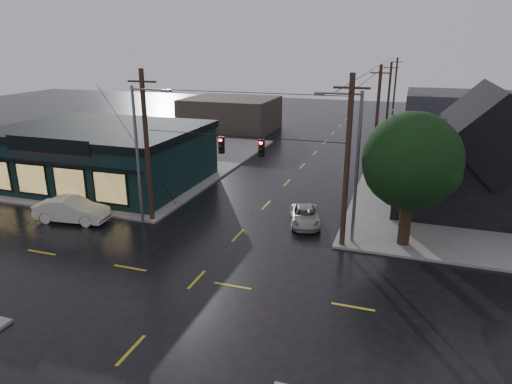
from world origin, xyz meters
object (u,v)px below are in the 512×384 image
(sedan_cream, at_px, (72,210))
(suv_silver, at_px, (305,216))
(utility_pole_ne, at_px, (342,246))
(corner_tree, at_px, (412,161))
(utility_pole_nw, at_px, (152,220))

(sedan_cream, xyz_separation_m, suv_silver, (15.15, 4.63, -0.27))
(suv_silver, bearing_deg, utility_pole_ne, -59.31)
(corner_tree, relative_size, utility_pole_ne, 0.78)
(suv_silver, bearing_deg, sedan_cream, -178.74)
(utility_pole_ne, relative_size, sedan_cream, 2.00)
(utility_pole_nw, xyz_separation_m, sedan_cream, (-5.04, -1.89, 0.84))
(sedan_cream, height_order, suv_silver, sedan_cream)
(utility_pole_ne, bearing_deg, sedan_cream, -174.02)
(corner_tree, height_order, utility_pole_nw, corner_tree)
(suv_silver, bearing_deg, utility_pole_nw, 179.43)
(utility_pole_nw, xyz_separation_m, suv_silver, (10.11, 2.74, 0.57))
(utility_pole_ne, height_order, suv_silver, utility_pole_ne)
(utility_pole_nw, height_order, sedan_cream, utility_pole_nw)
(utility_pole_ne, bearing_deg, utility_pole_nw, 180.00)
(corner_tree, distance_m, suv_silver, 8.03)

